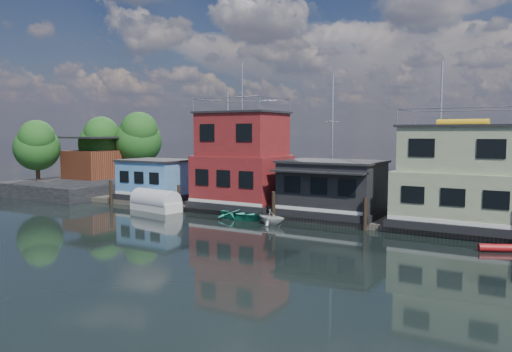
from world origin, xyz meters
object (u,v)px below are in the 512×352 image
Objects in this scene: red_kayak at (507,248)px; dinghy_teal at (243,214)px; houseboat_green at (461,178)px; houseboat_dark at (332,188)px; houseboat_red at (242,162)px; tarp_runabout at (156,202)px; houseboat_blue at (156,179)px; dinghy_white at (271,217)px.

dinghy_teal is at bearing 151.07° from red_kayak.
houseboat_green reaches higher than dinghy_teal.
houseboat_dark is 1.86× the size of dinghy_teal.
houseboat_dark reaches higher than red_kayak.
houseboat_green is (17.00, 0.00, -0.55)m from houseboat_red.
houseboat_red is 21.08m from red_kayak.
houseboat_red is 8.05m from tarp_runabout.
red_kayak is 0.75× the size of dinghy_teal.
houseboat_blue is 30.12m from red_kayak.
houseboat_red is 2.99× the size of dinghy_teal.
houseboat_dark is 2.49× the size of red_kayak.
houseboat_red is 17.01m from houseboat_green.
houseboat_blue reaches higher than red_kayak.
tarp_runabout is at bearing 153.06° from red_kayak.
tarp_runabout is (-23.36, -3.60, -2.83)m from houseboat_green.
houseboat_red is at bearing 52.70° from dinghy_white.
dinghy_white is (14.56, -4.13, -1.65)m from houseboat_blue.
red_kayak is 15.14m from dinghy_white.
houseboat_blue is 15.23m from dinghy_white.
houseboat_green is 2.83× the size of red_kayak.
houseboat_red reaches higher than red_kayak.
houseboat_blue is at bearing -180.00° from houseboat_green.
houseboat_blue is at bearing -180.00° from houseboat_red.
red_kayak is (20.19, -4.66, -3.89)m from houseboat_red.
houseboat_red is 2.38× the size of tarp_runabout.
tarp_runabout is at bearing 89.26° from dinghy_white.
houseboat_dark is at bearing -33.60° from dinghy_white.
houseboat_blue is at bearing 140.85° from tarp_runabout.
dinghy_teal reaches higher than red_kayak.
tarp_runabout is at bearing -48.91° from houseboat_blue.
houseboat_blue is 3.02× the size of dinghy_white.
houseboat_blue is 9.69m from houseboat_red.
houseboat_red reaches higher than dinghy_white.
tarp_runabout is (-8.53, -0.29, 0.31)m from dinghy_teal.
houseboat_green reaches higher than red_kayak.
houseboat_green is 6.55m from red_kayak.
houseboat_dark reaches higher than tarp_runabout.
houseboat_dark is 9.07m from houseboat_green.
houseboat_red reaches higher than tarp_runabout.
dinghy_teal is (-18.02, 1.34, 0.19)m from red_kayak.
houseboat_red is at bearing 179.86° from houseboat_dark.
houseboat_blue is 5.00m from tarp_runabout.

